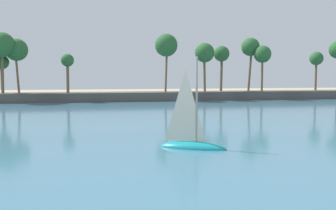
# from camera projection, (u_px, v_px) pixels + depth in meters

# --- Properties ---
(sea) EXTENTS (220.00, 102.85, 0.06)m
(sea) POSITION_uv_depth(u_px,v_px,m) (119.00, 106.00, 63.01)
(sea) COLOR teal
(sea) RESTS_ON ground
(palm_headland) EXTENTS (111.44, 7.01, 13.32)m
(palm_headland) POSITION_uv_depth(u_px,v_px,m) (127.00, 80.00, 74.11)
(palm_headland) COLOR #514C47
(palm_headland) RESTS_ON ground
(sailboat_near_shore) EXTENTS (4.90, 3.49, 6.94)m
(sailboat_near_shore) POSITION_uv_depth(u_px,v_px,m) (192.00, 139.00, 26.62)
(sailboat_near_shore) COLOR teal
(sailboat_near_shore) RESTS_ON sea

